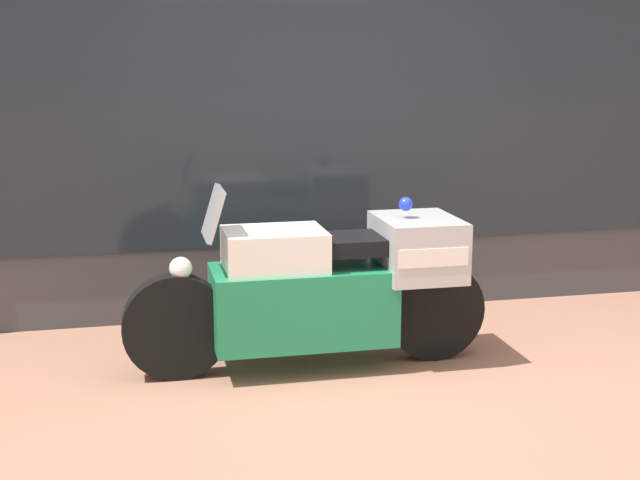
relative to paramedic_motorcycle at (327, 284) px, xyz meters
The scene contains 4 objects.
ground_plane 0.85m from the paramedic_motorcycle, 73.53° to the right, with size 60.00×60.00×0.00m, color #9E6B56.
shop_building 1.82m from the paramedic_motorcycle, 99.60° to the left, with size 6.77×0.55×3.43m.
window_display 1.50m from the paramedic_motorcycle, 68.44° to the left, with size 5.44×0.30×1.91m.
paramedic_motorcycle is the anchor object (origin of this frame).
Camera 1 is at (-1.43, -4.62, 1.98)m, focal length 50.00 mm.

